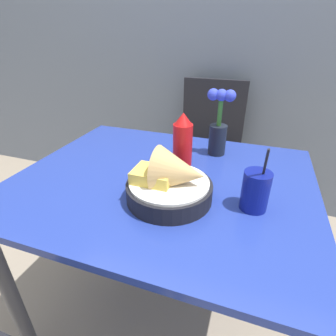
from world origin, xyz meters
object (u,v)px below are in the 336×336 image
Objects in this scene: drink_cup at (255,192)px; chair_far_window at (209,140)px; ketchup_bottle at (183,141)px; flower_vase at (219,126)px; food_basket at (172,183)px.

chair_far_window is at bearing 107.99° from drink_cup.
flower_vase reaches higher than ketchup_bottle.
food_basket is at bearing -100.25° from flower_vase.
ketchup_bottle is at bearing 144.05° from drink_cup.
drink_cup is 0.38m from flower_vase.
drink_cup is at bearing 8.84° from food_basket.
food_basket is 0.24m from ketchup_bottle.
ketchup_bottle is 0.18m from flower_vase.
flower_vase is at bearing 53.17° from ketchup_bottle.
ketchup_bottle is 1.01× the size of drink_cup.
chair_far_window is at bearing 92.31° from ketchup_bottle.
chair_far_window is 4.55× the size of drink_cup.
flower_vase is (0.11, 0.14, 0.02)m from ketchup_bottle.
ketchup_bottle is at bearing -126.83° from flower_vase.
flower_vase is at bearing 79.75° from food_basket.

